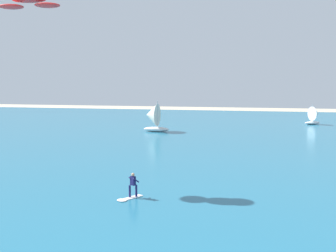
# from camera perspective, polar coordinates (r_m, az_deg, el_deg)

# --- Properties ---
(ocean) EXTENTS (160.00, 90.00, 0.10)m
(ocean) POSITION_cam_1_polar(r_m,az_deg,el_deg) (58.09, 7.37, -1.07)
(ocean) COLOR #236B89
(ocean) RESTS_ON ground
(kitesurfer) EXTENTS (1.52, 1.95, 1.67)m
(kitesurfer) POSITION_cam_1_polar(r_m,az_deg,el_deg) (25.84, -5.53, -9.30)
(kitesurfer) COLOR white
(kitesurfer) RESTS_ON ocean
(kite) EXTENTS (4.82, 1.64, 0.73)m
(kite) POSITION_cam_1_polar(r_m,az_deg,el_deg) (31.38, -19.87, 16.67)
(kite) COLOR red
(sailboat_far_right) EXTENTS (3.24, 2.89, 3.62)m
(sailboat_far_right) POSITION_cam_1_polar(r_m,az_deg,el_deg) (73.70, 20.88, 1.51)
(sailboat_far_right) COLOR white
(sailboat_far_right) RESTS_ON ocean
(sailboat_center_horizon) EXTENTS (4.12, 3.50, 4.78)m
(sailboat_center_horizon) POSITION_cam_1_polar(r_m,az_deg,el_deg) (59.01, -2.28, 1.29)
(sailboat_center_horizon) COLOR silver
(sailboat_center_horizon) RESTS_ON ocean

